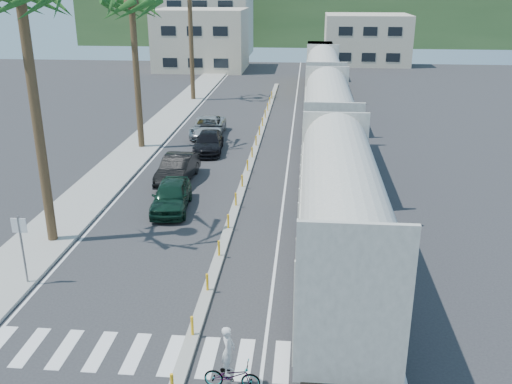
# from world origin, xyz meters

# --- Properties ---
(ground) EXTENTS (140.00, 140.00, 0.00)m
(ground) POSITION_xyz_m (0.00, 0.00, 0.00)
(ground) COLOR #28282B
(ground) RESTS_ON ground
(sidewalk) EXTENTS (3.00, 90.00, 0.15)m
(sidewalk) POSITION_xyz_m (-8.50, 25.00, 0.07)
(sidewalk) COLOR gray
(sidewalk) RESTS_ON ground
(rails) EXTENTS (1.56, 100.00, 0.06)m
(rails) POSITION_xyz_m (5.00, 28.00, 0.03)
(rails) COLOR black
(rails) RESTS_ON ground
(median) EXTENTS (0.45, 60.00, 0.85)m
(median) POSITION_xyz_m (0.00, 19.96, 0.09)
(median) COLOR gray
(median) RESTS_ON ground
(crosswalk) EXTENTS (14.00, 2.20, 0.01)m
(crosswalk) POSITION_xyz_m (0.00, -2.00, 0.01)
(crosswalk) COLOR silver
(crosswalk) RESTS_ON ground
(lane_markings) EXTENTS (9.42, 90.00, 0.01)m
(lane_markings) POSITION_xyz_m (-2.15, 25.00, 0.00)
(lane_markings) COLOR silver
(lane_markings) RESTS_ON ground
(freight_train) EXTENTS (3.00, 60.94, 5.85)m
(freight_train) POSITION_xyz_m (5.00, 22.95, 2.91)
(freight_train) COLOR #A3A195
(freight_train) RESTS_ON ground
(street_sign) EXTENTS (0.60, 0.08, 3.00)m
(street_sign) POSITION_xyz_m (-7.30, 2.00, 1.97)
(street_sign) COLOR slate
(street_sign) RESTS_ON ground
(buildings) EXTENTS (38.00, 27.00, 10.00)m
(buildings) POSITION_xyz_m (-6.41, 71.66, 4.36)
(buildings) COLOR #BAAB93
(buildings) RESTS_ON ground
(hillside) EXTENTS (80.00, 20.00, 12.00)m
(hillside) POSITION_xyz_m (0.00, 100.00, 6.00)
(hillside) COLOR #385628
(hillside) RESTS_ON ground
(car_lead) EXTENTS (2.65, 4.94, 1.57)m
(car_lead) POSITION_xyz_m (-3.38, 10.46, 0.79)
(car_lead) COLOR black
(car_lead) RESTS_ON ground
(car_second) EXTENTS (2.27, 5.04, 1.59)m
(car_second) POSITION_xyz_m (-4.06, 15.08, 0.80)
(car_second) COLOR black
(car_second) RESTS_ON ground
(car_third) EXTENTS (2.72, 5.11, 1.39)m
(car_third) POSITION_xyz_m (-3.26, 21.54, 0.70)
(car_third) COLOR black
(car_third) RESTS_ON ground
(car_rear) EXTENTS (2.74, 5.42, 1.47)m
(car_rear) POSITION_xyz_m (-4.07, 25.99, 0.73)
(car_rear) COLOR #ABAEB0
(car_rear) RESTS_ON ground
(cyclist) EXTENTS (0.80, 1.77, 2.11)m
(cyclist) POSITION_xyz_m (1.65, -3.39, 0.67)
(cyclist) COLOR #9EA0A5
(cyclist) RESTS_ON ground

